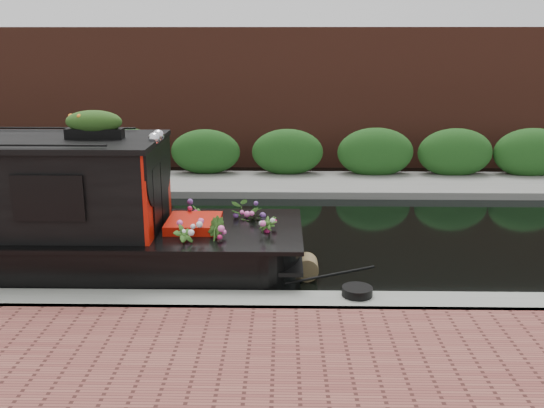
{
  "coord_description": "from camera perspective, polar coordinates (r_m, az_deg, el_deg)",
  "views": [
    {
      "loc": [
        2.05,
        -10.88,
        3.64
      ],
      "look_at": [
        1.85,
        -0.6,
        0.85
      ],
      "focal_mm": 40.0,
      "sensor_mm": 36.0,
      "label": 1
    }
  ],
  "objects": [
    {
      "name": "coiled_mooring_rope",
      "position": [
        8.48,
        8.02,
        -8.14
      ],
      "size": [
        0.42,
        0.42,
        0.12
      ],
      "primitive_type": "cylinder",
      "color": "black",
      "rests_on": "near_bank_coping"
    },
    {
      "name": "ground",
      "position": [
        11.65,
        -9.1,
        -3.24
      ],
      "size": [
        80.0,
        80.0,
        0.0
      ],
      "primitive_type": "plane",
      "color": "black",
      "rests_on": "ground"
    },
    {
      "name": "far_bank_path",
      "position": [
        15.65,
        -6.47,
        1.61
      ],
      "size": [
        40.0,
        2.4,
        0.34
      ],
      "primitive_type": "cube",
      "color": "slate",
      "rests_on": "ground"
    },
    {
      "name": "far_hedge",
      "position": [
        16.52,
        -6.07,
        2.34
      ],
      "size": [
        40.0,
        1.1,
        2.8
      ],
      "primitive_type": "cube",
      "color": "#1D4B19",
      "rests_on": "ground"
    },
    {
      "name": "near_bank_coping",
      "position": [
        8.65,
        -12.91,
        -10.13
      ],
      "size": [
        40.0,
        0.6,
        0.5
      ],
      "primitive_type": "cube",
      "color": "gray",
      "rests_on": "ground"
    },
    {
      "name": "far_brick_wall",
      "position": [
        18.56,
        -5.29,
        3.78
      ],
      "size": [
        40.0,
        1.0,
        8.0
      ],
      "primitive_type": "cube",
      "color": "#592A1E",
      "rests_on": "ground"
    },
    {
      "name": "rope_fender",
      "position": [
        9.62,
        3.28,
        -5.94
      ],
      "size": [
        0.36,
        0.39,
        0.36
      ],
      "primitive_type": "cylinder",
      "rotation": [
        1.57,
        0.0,
        0.0
      ],
      "color": "brown",
      "rests_on": "ground"
    }
  ]
}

